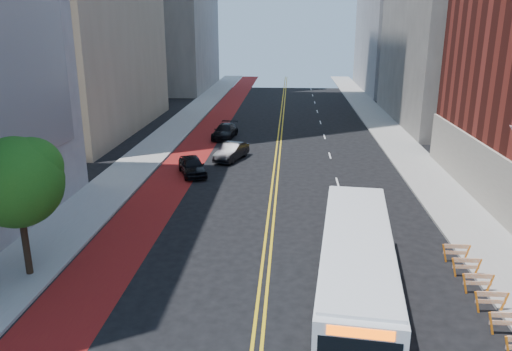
{
  "coord_description": "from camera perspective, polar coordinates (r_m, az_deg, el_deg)",
  "views": [
    {
      "loc": [
        1.08,
        -14.8,
        11.7
      ],
      "look_at": [
        -0.5,
        8.0,
        4.69
      ],
      "focal_mm": 35.0,
      "sensor_mm": 36.0,
      "label": 1
    }
  ],
  "objects": [
    {
      "name": "sidewalk_left",
      "position": [
        48.09,
        -11.96,
        2.69
      ],
      "size": [
        4.0,
        140.0,
        0.15
      ],
      "primitive_type": "cube",
      "color": "gray",
      "rests_on": "ground"
    },
    {
      "name": "construction_barriers",
      "position": [
        22.94,
        25.96,
        -13.57
      ],
      "size": [
        1.42,
        10.91,
        1.0
      ],
      "color": "orange",
      "rests_on": "ground"
    },
    {
      "name": "sidewalk_right",
      "position": [
        47.55,
        17.12,
        2.13
      ],
      "size": [
        4.0,
        140.0,
        0.15
      ],
      "primitive_type": "cube",
      "color": "gray",
      "rests_on": "ground"
    },
    {
      "name": "lane_dashes",
      "position": [
        54.21,
        7.83,
        4.43
      ],
      "size": [
        0.14,
        98.2,
        0.01
      ],
      "color": "silver",
      "rests_on": "ground"
    },
    {
      "name": "center_line_inner",
      "position": [
        46.32,
        2.28,
        2.41
      ],
      "size": [
        0.14,
        140.0,
        0.01
      ],
      "primitive_type": "cube",
      "color": "gold",
      "rests_on": "ground"
    },
    {
      "name": "bus_lane_paint",
      "position": [
        47.2,
        -7.38,
        2.56
      ],
      "size": [
        3.6,
        140.0,
        0.01
      ],
      "primitive_type": "cube",
      "color": "maroon",
      "rests_on": "ground"
    },
    {
      "name": "car_c",
      "position": [
        52.95,
        -3.57,
        5.07
      ],
      "size": [
        2.58,
        5.27,
        1.47
      ],
      "primitive_type": "imported",
      "rotation": [
        0.0,
        0.0,
        -0.1
      ],
      "color": "black",
      "rests_on": "ground"
    },
    {
      "name": "transit_bus",
      "position": [
        21.59,
        11.3,
        -10.49
      ],
      "size": [
        4.2,
        13.05,
        3.52
      ],
      "rotation": [
        0.0,
        0.0,
        -0.11
      ],
      "color": "silver",
      "rests_on": "ground"
    },
    {
      "name": "street_tree",
      "position": [
        25.14,
        -25.57,
        -0.33
      ],
      "size": [
        4.2,
        4.2,
        6.7
      ],
      "color": "black",
      "rests_on": "sidewalk_left"
    },
    {
      "name": "car_a",
      "position": [
        40.24,
        -7.31,
        1.12
      ],
      "size": [
        3.27,
        4.76,
        1.51
      ],
      "primitive_type": "imported",
      "rotation": [
        0.0,
        0.0,
        0.38
      ],
      "color": "black",
      "rests_on": "ground"
    },
    {
      "name": "car_b",
      "position": [
        44.4,
        -2.82,
        2.75
      ],
      "size": [
        2.92,
        4.84,
        1.51
      ],
      "primitive_type": "imported",
      "rotation": [
        0.0,
        0.0,
        -0.31
      ],
      "color": "black",
      "rests_on": "ground"
    },
    {
      "name": "center_line_outer",
      "position": [
        46.31,
        2.72,
        2.4
      ],
      "size": [
        0.14,
        140.0,
        0.01
      ],
      "primitive_type": "cube",
      "color": "gold",
      "rests_on": "ground"
    }
  ]
}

